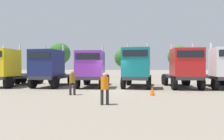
% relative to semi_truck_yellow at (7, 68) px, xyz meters
% --- Properties ---
extents(ground, '(200.00, 200.00, 0.00)m').
position_rel_semi_truck_yellow_xyz_m(ground, '(10.34, -2.01, -1.87)').
color(ground, gray).
extents(semi_truck_yellow, '(3.21, 6.56, 4.20)m').
position_rel_semi_truck_yellow_xyz_m(semi_truck_yellow, '(0.00, 0.00, 0.00)').
color(semi_truck_yellow, '#333338').
rests_on(semi_truck_yellow, ground).
extents(semi_truck_navy, '(3.09, 6.21, 4.11)m').
position_rel_semi_truck_yellow_xyz_m(semi_truck_navy, '(4.28, 0.06, 0.00)').
color(semi_truck_navy, '#333338').
rests_on(semi_truck_navy, ground).
extents(semi_truck_purple, '(2.59, 5.98, 3.98)m').
position_rel_semi_truck_yellow_xyz_m(semi_truck_purple, '(8.32, 0.15, -0.09)').
color(semi_truck_purple, '#333338').
rests_on(semi_truck_purple, ground).
extents(semi_truck_teal, '(3.31, 6.21, 4.23)m').
position_rel_semi_truck_yellow_xyz_m(semi_truck_teal, '(12.57, 0.13, 0.02)').
color(semi_truck_teal, '#333338').
rests_on(semi_truck_teal, ground).
extents(semi_truck_red, '(2.65, 6.38, 4.12)m').
position_rel_semi_truck_yellow_xyz_m(semi_truck_red, '(16.77, -0.05, -0.04)').
color(semi_truck_red, '#333338').
rests_on(semi_truck_red, ground).
extents(semi_truck_white, '(3.26, 6.62, 4.18)m').
position_rel_semi_truck_yellow_xyz_m(semi_truck_white, '(20.25, -0.08, -0.01)').
color(semi_truck_white, '#333338').
rests_on(semi_truck_white, ground).
extents(visitor_in_hivis, '(0.47, 0.47, 1.66)m').
position_rel_semi_truck_yellow_xyz_m(visitor_in_hivis, '(10.53, -7.96, -0.91)').
color(visitor_in_hivis, '#282828').
rests_on(visitor_in_hivis, ground).
extents(visitor_with_camera, '(0.54, 0.54, 1.72)m').
position_rel_semi_truck_yellow_xyz_m(visitor_with_camera, '(7.88, -4.76, -0.87)').
color(visitor_with_camera, '#292929').
rests_on(visitor_with_camera, ground).
extents(traffic_cone_near, '(0.36, 0.36, 0.61)m').
position_rel_semi_truck_yellow_xyz_m(traffic_cone_near, '(13.39, -4.59, -1.56)').
color(traffic_cone_near, '#F2590C').
rests_on(traffic_cone_near, ground).
extents(oak_far_left, '(4.23, 4.23, 6.69)m').
position_rel_semi_truck_yellow_xyz_m(oak_far_left, '(-1.64, 18.97, 2.69)').
color(oak_far_left, '#4C3823').
rests_on(oak_far_left, ground).
extents(oak_far_centre, '(3.64, 3.64, 5.47)m').
position_rel_semi_truck_yellow_xyz_m(oak_far_centre, '(11.11, 17.92, 1.77)').
color(oak_far_centre, '#4C3823').
rests_on(oak_far_centre, ground).
extents(oak_far_right, '(3.99, 3.99, 5.81)m').
position_rel_semi_truck_yellow_xyz_m(oak_far_right, '(21.14, 18.14, 1.94)').
color(oak_far_right, '#4C3823').
rests_on(oak_far_right, ground).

